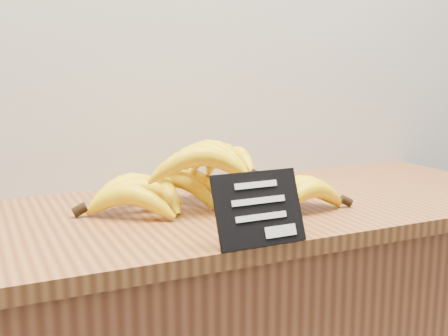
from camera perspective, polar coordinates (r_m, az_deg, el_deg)
counter_top at (r=1.17m, az=-1.03°, el=-4.62°), size 1.46×0.54×0.03m
chalkboard_sign at (r=0.93m, az=3.57°, el=-4.15°), size 0.16×0.05×0.12m
banana_pile at (r=1.15m, az=-2.43°, el=-1.33°), size 0.53×0.38×0.13m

